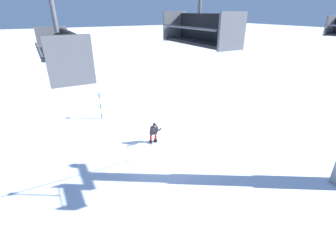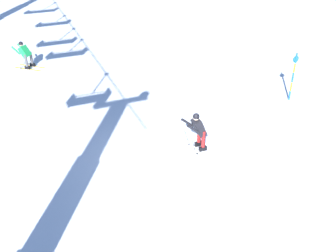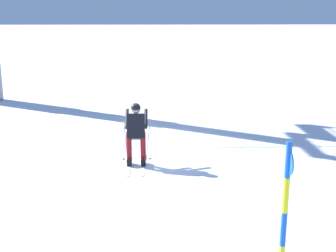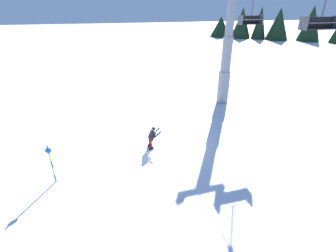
# 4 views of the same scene
# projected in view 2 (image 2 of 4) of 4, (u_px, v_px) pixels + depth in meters

# --- Properties ---
(ground_plane) EXTENTS (260.00, 260.00, 0.00)m
(ground_plane) POSITION_uv_depth(u_px,v_px,m) (180.00, 160.00, 13.03)
(ground_plane) COLOR white
(skier_carving_main) EXTENTS (0.71, 1.56, 1.57)m
(skier_carving_main) POSITION_uv_depth(u_px,v_px,m) (198.00, 129.00, 13.17)
(skier_carving_main) COLOR white
(skier_carving_main) RESTS_ON ground_plane
(trail_marker_pole) EXTENTS (0.07, 0.28, 2.14)m
(trail_marker_pole) POSITION_uv_depth(u_px,v_px,m) (293.00, 76.00, 16.38)
(trail_marker_pole) COLOR blue
(trail_marker_pole) RESTS_ON ground_plane
(skier_distant_uphill) EXTENTS (1.49, 1.56, 1.51)m
(skier_distant_uphill) POSITION_uv_depth(u_px,v_px,m) (25.00, 53.00, 19.84)
(skier_distant_uphill) COLOR yellow
(skier_distant_uphill) RESTS_ON ground_plane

